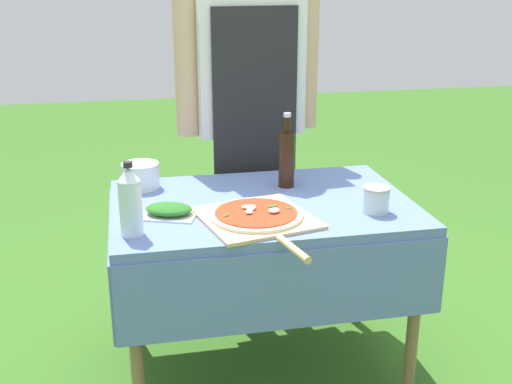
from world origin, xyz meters
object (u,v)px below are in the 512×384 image
prep_table (262,225)px  person_cook (248,97)px  pizza_on_peel (257,217)px  oil_bottle (287,158)px  herb_container (169,210)px  sauce_jar (376,201)px  mixing_tub (141,176)px  water_bottle (130,201)px

prep_table → person_cook: size_ratio=0.65×
pizza_on_peel → oil_bottle: oil_bottle is taller
person_cook → pizza_on_peel: (-0.11, -0.74, -0.27)m
person_cook → herb_container: person_cook is taller
person_cook → prep_table: bearing=78.6°
prep_table → herb_container: size_ratio=4.88×
prep_table → sauce_jar: bearing=-26.5°
herb_container → sauce_jar: sauce_jar is taller
herb_container → pizza_on_peel: bearing=-20.4°
mixing_tub → sauce_jar: mixing_tub is taller
prep_table → pizza_on_peel: (-0.06, -0.18, 0.11)m
water_bottle → herb_container: size_ratio=1.07×
water_bottle → herb_container: 0.22m
person_cook → mixing_tub: 0.62m
person_cook → mixing_tub: (-0.49, -0.30, -0.24)m
mixing_tub → sauce_jar: bearing=-28.8°
water_bottle → sauce_jar: (0.85, 0.04, -0.07)m
person_cook → sauce_jar: 0.85m
oil_bottle → mixing_tub: (-0.56, 0.10, -0.07)m
water_bottle → herb_container: water_bottle is taller
pizza_on_peel → prep_table: bearing=59.7°
person_cook → sauce_jar: bearing=107.3°
water_bottle → oil_bottle: bearing=32.0°
oil_bottle → sauce_jar: bearing=-55.2°
mixing_tub → sauce_jar: 0.92m
pizza_on_peel → water_bottle: water_bottle is taller
pizza_on_peel → sauce_jar: size_ratio=6.19×
person_cook → herb_container: bearing=51.8°
water_bottle → mixing_tub: bearing=84.7°
pizza_on_peel → water_bottle: 0.44m
herb_container → sauce_jar: size_ratio=2.42×
mixing_tub → prep_table: bearing=-30.6°
prep_table → sauce_jar: sauce_jar is taller
person_cook → mixing_tub: size_ratio=11.58×
mixing_tub → herb_container: bearing=-75.6°
person_cook → herb_container: 0.80m
pizza_on_peel → mixing_tub: 0.58m
prep_table → herb_container: herb_container is taller
oil_bottle → mixing_tub: oil_bottle is taller
oil_bottle → herb_container: bearing=-154.2°
prep_table → water_bottle: bearing=-155.1°
prep_table → sauce_jar: size_ratio=11.80×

